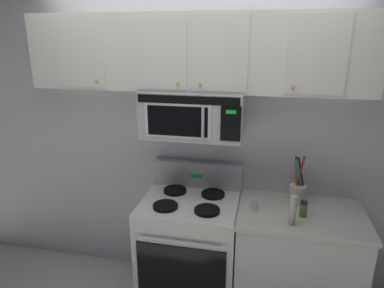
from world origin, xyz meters
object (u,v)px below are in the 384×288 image
stove_range (190,248)px  pepper_mill (293,210)px  spice_jar (303,209)px  utensil_crock_cream (297,192)px  salt_shaker (255,205)px  over_range_microwave (193,114)px

stove_range → pepper_mill: stove_range is taller
pepper_mill → spice_jar: bearing=56.3°
spice_jar → stove_range: bearing=175.8°
utensil_crock_cream → pepper_mill: (-0.06, -0.34, 0.01)m
salt_shaker → spice_jar: 0.34m
over_range_microwave → pepper_mill: (0.76, -0.31, -0.57)m
stove_range → utensil_crock_cream: bearing=10.3°
utensil_crock_cream → spice_jar: utensil_crock_cream is taller
stove_range → utensil_crock_cream: size_ratio=2.88×
over_range_microwave → salt_shaker: (0.50, -0.17, -0.63)m
over_range_microwave → pepper_mill: over_range_microwave is taller
stove_range → salt_shaker: bearing=-6.2°
salt_shaker → spice_jar: size_ratio=0.83×
pepper_mill → stove_range: bearing=165.8°
salt_shaker → spice_jar: spice_jar is taller
salt_shaker → over_range_microwave: bearing=161.2°
over_range_microwave → utensil_crock_cream: bearing=2.2°
stove_range → spice_jar: bearing=-4.2°
utensil_crock_cream → salt_shaker: utensil_crock_cream is taller
pepper_mill → over_range_microwave: bearing=157.9°
spice_jar → utensil_crock_cream: bearing=98.0°
stove_range → utensil_crock_cream: utensil_crock_cream is taller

